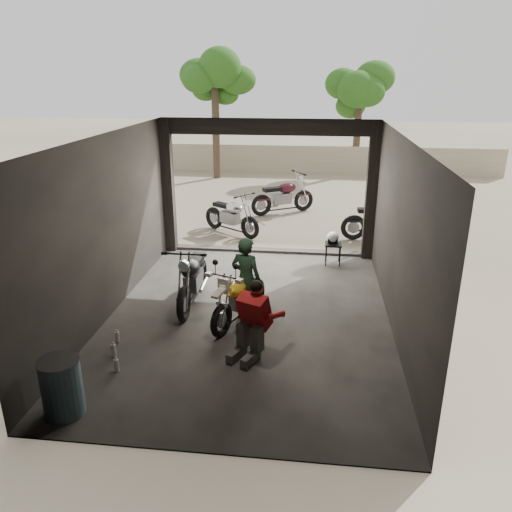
% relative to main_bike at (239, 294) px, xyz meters
% --- Properties ---
extents(ground, '(80.00, 80.00, 0.00)m').
position_rel_main_bike_xyz_m(ground, '(0.14, 0.19, -0.53)').
color(ground, '#7A6D56').
rests_on(ground, ground).
extents(garage, '(7.00, 7.13, 3.20)m').
position_rel_main_bike_xyz_m(garage, '(0.14, 0.74, 0.75)').
color(garage, '#2D2B28').
rests_on(garage, ground).
extents(boundary_wall, '(18.00, 0.30, 1.20)m').
position_rel_main_bike_xyz_m(boundary_wall, '(0.14, 14.19, 0.07)').
color(boundary_wall, gray).
rests_on(boundary_wall, ground).
extents(tree_left, '(2.20, 2.20, 5.60)m').
position_rel_main_bike_xyz_m(tree_left, '(-2.86, 12.69, 3.45)').
color(tree_left, '#382B1E').
rests_on(tree_left, ground).
extents(tree_right, '(2.20, 2.20, 5.00)m').
position_rel_main_bike_xyz_m(tree_right, '(2.94, 14.19, 3.03)').
color(tree_right, '#382B1E').
rests_on(tree_right, ground).
extents(main_bike, '(1.20, 1.72, 1.06)m').
position_rel_main_bike_xyz_m(main_bike, '(0.00, 0.00, 0.00)').
color(main_bike, beige).
rests_on(main_bike, ground).
extents(left_bike, '(0.75, 1.80, 1.22)m').
position_rel_main_bike_xyz_m(left_bike, '(-0.99, 0.63, 0.08)').
color(left_bike, black).
rests_on(left_bike, ground).
extents(outside_bike_a, '(1.84, 1.60, 1.18)m').
position_rel_main_bike_xyz_m(outside_bike_a, '(-0.99, 5.08, 0.06)').
color(outside_bike_a, black).
rests_on(outside_bike_a, ground).
extents(outside_bike_b, '(2.00, 1.63, 1.27)m').
position_rel_main_bike_xyz_m(outside_bike_b, '(0.27, 7.35, 0.10)').
color(outside_bike_b, '#43101F').
rests_on(outside_bike_b, ground).
extents(outside_bike_c, '(1.95, 0.96, 1.27)m').
position_rel_main_bike_xyz_m(outside_bike_c, '(3.04, 5.00, 0.11)').
color(outside_bike_c, black).
rests_on(outside_bike_c, ground).
extents(rider, '(0.65, 0.53, 1.54)m').
position_rel_main_bike_xyz_m(rider, '(0.10, 0.12, 0.24)').
color(rider, black).
rests_on(rider, ground).
extents(mechanic, '(0.88, 0.99, 1.17)m').
position_rel_main_bike_xyz_m(mechanic, '(0.34, -1.12, 0.05)').
color(mechanic, red).
rests_on(mechanic, ground).
extents(stool, '(0.37, 0.37, 0.51)m').
position_rel_main_bike_xyz_m(stool, '(1.71, 3.03, -0.09)').
color(stool, black).
rests_on(stool, ground).
extents(helmet, '(0.28, 0.30, 0.26)m').
position_rel_main_bike_xyz_m(helmet, '(1.69, 3.07, 0.11)').
color(helmet, white).
rests_on(helmet, stool).
extents(oil_drum, '(0.57, 0.57, 0.79)m').
position_rel_main_bike_xyz_m(oil_drum, '(-1.86, -2.81, -0.14)').
color(oil_drum, '#3E5C69').
rests_on(oil_drum, ground).
extents(sign_post, '(0.81, 0.08, 2.43)m').
position_rel_main_bike_xyz_m(sign_post, '(3.11, 4.74, 1.11)').
color(sign_post, black).
rests_on(sign_post, ground).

